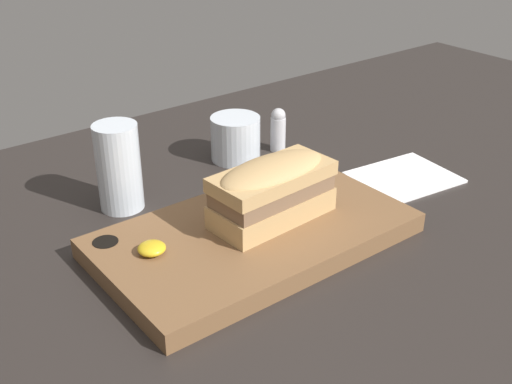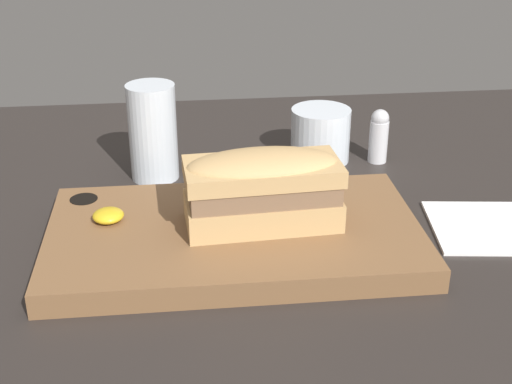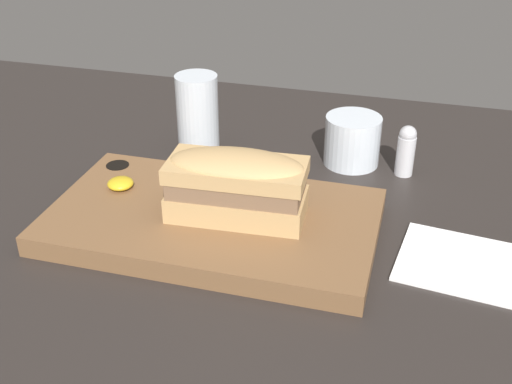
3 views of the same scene
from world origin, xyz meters
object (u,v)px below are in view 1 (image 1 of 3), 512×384
Objects in this scene: napkin at (404,177)px; salt_shaker at (278,129)px; serving_board at (253,235)px; sandwich at (272,188)px; wine_glass at (236,140)px; water_glass at (119,173)px.

napkin is 22.40cm from salt_shaker.
napkin is at bearing 1.25° from serving_board.
wine_glass is (10.61, 22.46, -3.62)cm from sandwich.
sandwich is 28.02cm from salt_shaker.
salt_shaker is at bearing 48.82° from sandwich.
wine_glass is at bearing 126.45° from napkin.
wine_glass is at bearing 58.65° from serving_board.
salt_shaker reaches higher than wine_glass.
salt_shaker is at bearing 112.53° from napkin.
salt_shaker is (18.33, 20.95, -3.22)cm from sandwich.
salt_shaker is at bearing 3.63° from water_glass.
serving_board is at bearing -121.35° from wine_glass.
sandwich is at bearing -115.28° from wine_glass.
wine_glass reaches higher than serving_board.
napkin is at bearing -53.55° from wine_glass.
sandwich is at bearing -131.18° from salt_shaker.
serving_board is at bearing -177.86° from sandwich.
sandwich reaches higher than napkin.
water_glass reaches higher than napkin.
sandwich reaches higher than wine_glass.
salt_shaker is at bearing 44.45° from serving_board.
serving_board is 5.31× the size of salt_shaker.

